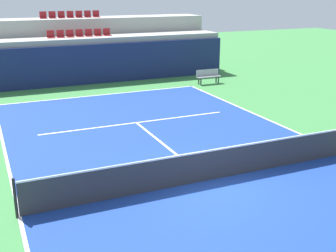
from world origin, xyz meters
TOP-DOWN VIEW (x-y plane):
  - ground_plane at (0.00, 0.00)m, footprint 80.00×80.00m
  - court_surface at (0.00, 0.00)m, footprint 11.00×24.00m
  - baseline_far at (0.00, 11.95)m, footprint 11.00×0.10m
  - sideline_left at (-5.45, 0.00)m, footprint 0.10×24.00m
  - service_line_far at (0.00, 6.40)m, footprint 8.26×0.10m
  - centre_service_line at (0.00, 3.20)m, footprint 0.10×6.40m
  - back_wall at (0.00, 15.05)m, footprint 18.10×0.30m
  - stands_tier_lower at (0.00, 16.40)m, footprint 18.10×2.40m
  - stands_tier_upper at (0.00, 18.80)m, footprint 18.10×2.40m
  - seating_row_lower at (0.00, 16.49)m, footprint 3.91×0.44m
  - seating_row_upper at (0.00, 18.89)m, footprint 3.91×0.44m
  - tennis_net at (0.00, 0.00)m, footprint 11.08×0.08m
  - player_bench at (6.70, 12.22)m, footprint 1.50×0.40m

SIDE VIEW (x-z plane):
  - ground_plane at x=0.00m, z-range 0.00..0.00m
  - court_surface at x=0.00m, z-range 0.00..0.01m
  - baseline_far at x=0.00m, z-range 0.01..0.01m
  - sideline_left at x=-5.45m, z-range 0.01..0.01m
  - service_line_far at x=0.00m, z-range 0.01..0.01m
  - centre_service_line at x=0.00m, z-range 0.01..0.01m
  - player_bench at x=6.70m, z-range 0.08..0.93m
  - tennis_net at x=0.00m, z-range -0.03..1.04m
  - back_wall at x=0.00m, z-range 0.00..2.37m
  - stands_tier_lower at x=0.00m, z-range 0.00..2.69m
  - stands_tier_upper at x=0.00m, z-range 0.00..3.68m
  - seating_row_lower at x=0.00m, z-range 2.59..3.03m
  - seating_row_upper at x=0.00m, z-range 3.58..4.02m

